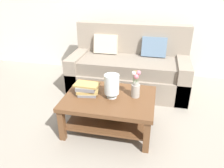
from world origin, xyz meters
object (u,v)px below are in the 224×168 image
flower_pitcher (136,85)px  coffee_table (110,106)px  glass_hurricane_vase (112,85)px  couch (129,68)px  book_stack_main (87,89)px

flower_pitcher → coffee_table: bearing=-166.8°
glass_hurricane_vase → couch: bearing=87.8°
couch → book_stack_main: 1.22m
book_stack_main → glass_hurricane_vase: glass_hurricane_vase is taller
couch → coffee_table: 1.18m
couch → flower_pitcher: bearing=-78.2°
book_stack_main → couch: bearing=72.8°
book_stack_main → flower_pitcher: 0.60m
couch → book_stack_main: couch is taller
flower_pitcher → book_stack_main: bearing=-174.6°
couch → glass_hurricane_vase: (-0.05, -1.18, 0.25)m
couch → glass_hurricane_vase: bearing=-92.2°
couch → coffee_table: size_ratio=1.76×
coffee_table → couch: bearing=86.5°
book_stack_main → flower_pitcher: size_ratio=0.90×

